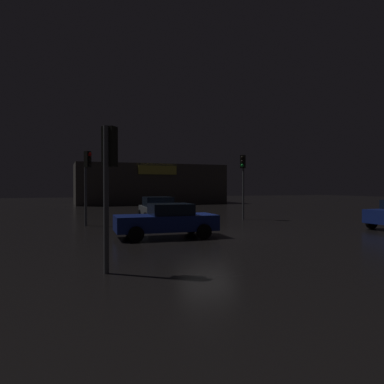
# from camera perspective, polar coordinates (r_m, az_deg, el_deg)

# --- Properties ---
(ground_plane) EXTENTS (120.00, 120.00, 0.00)m
(ground_plane) POSITION_cam_1_polar(r_m,az_deg,el_deg) (16.04, 2.44, -6.89)
(ground_plane) COLOR black
(store_building) EXTENTS (18.63, 7.27, 5.00)m
(store_building) POSITION_cam_1_polar(r_m,az_deg,el_deg) (45.46, -6.85, 1.27)
(store_building) COLOR #4C4742
(store_building) RESTS_ON ground
(traffic_signal_main) EXTENTS (0.41, 0.43, 4.25)m
(traffic_signal_main) POSITION_cam_1_polar(r_m,az_deg,el_deg) (23.30, 8.33, 3.27)
(traffic_signal_main) COLOR #595B60
(traffic_signal_main) RESTS_ON ground
(traffic_signal_opposite) EXTENTS (0.42, 0.43, 3.68)m
(traffic_signal_opposite) POSITION_cam_1_polar(r_m,az_deg,el_deg) (9.02, -13.43, 4.09)
(traffic_signal_opposite) COLOR #595B60
(traffic_signal_opposite) RESTS_ON ground
(traffic_signal_cross_left) EXTENTS (0.41, 0.43, 4.13)m
(traffic_signal_cross_left) POSITION_cam_1_polar(r_m,az_deg,el_deg) (20.16, -16.79, 3.01)
(traffic_signal_cross_left) COLOR #595B60
(traffic_signal_cross_left) RESTS_ON ground
(car_near) EXTENTS (2.26, 3.94, 1.55)m
(car_near) POSITION_cam_1_polar(r_m,az_deg,el_deg) (21.47, -5.64, -2.77)
(car_near) COLOR slate
(car_near) RESTS_ON ground
(car_far) EXTENTS (4.34, 2.15, 1.44)m
(car_far) POSITION_cam_1_polar(r_m,az_deg,el_deg) (14.95, -4.15, -4.63)
(car_far) COLOR navy
(car_far) RESTS_ON ground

